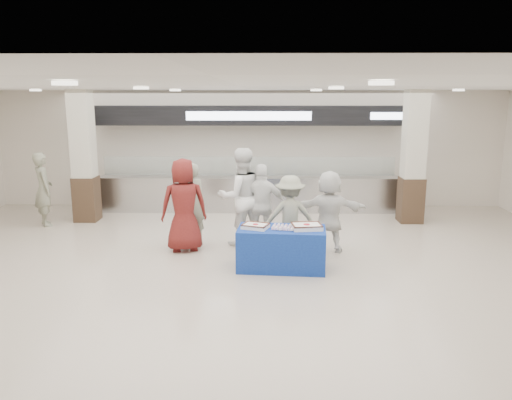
{
  "coord_description": "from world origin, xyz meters",
  "views": [
    {
      "loc": [
        0.4,
        -7.83,
        3.05
      ],
      "look_at": [
        0.24,
        1.6,
        1.08
      ],
      "focal_mm": 35.0,
      "sensor_mm": 36.0,
      "label": 1
    }
  ],
  "objects_px": {
    "civilian_maroon": "(184,205)",
    "chef_tall": "(241,197)",
    "soldier_b": "(290,216)",
    "chef_short": "(262,206)",
    "soldier_bg": "(43,189)",
    "civilian_white": "(329,211)",
    "soldier_a": "(191,204)",
    "cupcake_tray": "(283,227)",
    "display_table": "(281,249)",
    "sheet_cake_left": "(256,226)",
    "sheet_cake_right": "(307,226)"
  },
  "relations": [
    {
      "from": "cupcake_tray",
      "to": "civilian_maroon",
      "type": "distance_m",
      "value": 2.22
    },
    {
      "from": "civilian_white",
      "to": "soldier_bg",
      "type": "xyz_separation_m",
      "value": [
        -6.53,
        1.96,
        0.06
      ]
    },
    {
      "from": "civilian_maroon",
      "to": "chef_tall",
      "type": "distance_m",
      "value": 1.21
    },
    {
      "from": "sheet_cake_right",
      "to": "civilian_white",
      "type": "relative_size",
      "value": 0.34
    },
    {
      "from": "soldier_bg",
      "to": "sheet_cake_right",
      "type": "bearing_deg",
      "value": -152.09
    },
    {
      "from": "civilian_white",
      "to": "soldier_bg",
      "type": "bearing_deg",
      "value": -16.17
    },
    {
      "from": "display_table",
      "to": "soldier_b",
      "type": "height_order",
      "value": "soldier_b"
    },
    {
      "from": "soldier_a",
      "to": "civilian_white",
      "type": "bearing_deg",
      "value": 147.11
    },
    {
      "from": "cupcake_tray",
      "to": "civilian_white",
      "type": "xyz_separation_m",
      "value": [
        0.94,
        1.08,
        0.04
      ]
    },
    {
      "from": "chef_tall",
      "to": "chef_short",
      "type": "xyz_separation_m",
      "value": [
        0.44,
        -0.14,
        -0.15
      ]
    },
    {
      "from": "chef_tall",
      "to": "chef_short",
      "type": "height_order",
      "value": "chef_tall"
    },
    {
      "from": "cupcake_tray",
      "to": "civilian_white",
      "type": "distance_m",
      "value": 1.43
    },
    {
      "from": "sheet_cake_left",
      "to": "civilian_white",
      "type": "distance_m",
      "value": 1.77
    },
    {
      "from": "cupcake_tray",
      "to": "chef_tall",
      "type": "height_order",
      "value": "chef_tall"
    },
    {
      "from": "sheet_cake_right",
      "to": "soldier_b",
      "type": "relative_size",
      "value": 0.35
    },
    {
      "from": "cupcake_tray",
      "to": "soldier_bg",
      "type": "height_order",
      "value": "soldier_bg"
    },
    {
      "from": "soldier_b",
      "to": "civilian_white",
      "type": "distance_m",
      "value": 0.82
    },
    {
      "from": "sheet_cake_right",
      "to": "soldier_a",
      "type": "distance_m",
      "value": 2.73
    },
    {
      "from": "soldier_a",
      "to": "soldier_bg",
      "type": "xyz_separation_m",
      "value": [
        -3.73,
        1.52,
        0.02
      ]
    },
    {
      "from": "chef_tall",
      "to": "soldier_bg",
      "type": "xyz_separation_m",
      "value": [
        -4.77,
        1.49,
        -0.13
      ]
    },
    {
      "from": "chef_tall",
      "to": "civilian_maroon",
      "type": "bearing_deg",
      "value": 2.07
    },
    {
      "from": "sheet_cake_left",
      "to": "civilian_maroon",
      "type": "xyz_separation_m",
      "value": [
        -1.44,
        1.06,
        0.14
      ]
    },
    {
      "from": "sheet_cake_left",
      "to": "soldier_b",
      "type": "relative_size",
      "value": 0.33
    },
    {
      "from": "soldier_a",
      "to": "civilian_white",
      "type": "relative_size",
      "value": 1.05
    },
    {
      "from": "chef_tall",
      "to": "sheet_cake_right",
      "type": "bearing_deg",
      "value": 108.07
    },
    {
      "from": "sheet_cake_left",
      "to": "chef_short",
      "type": "relative_size",
      "value": 0.31
    },
    {
      "from": "soldier_bg",
      "to": "chef_tall",
      "type": "bearing_deg",
      "value": -142.55
    },
    {
      "from": "display_table",
      "to": "civilian_maroon",
      "type": "relative_size",
      "value": 0.83
    },
    {
      "from": "civilian_maroon",
      "to": "chef_short",
      "type": "distance_m",
      "value": 1.58
    },
    {
      "from": "cupcake_tray",
      "to": "chef_tall",
      "type": "bearing_deg",
      "value": 117.71
    },
    {
      "from": "display_table",
      "to": "sheet_cake_left",
      "type": "relative_size",
      "value": 2.95
    },
    {
      "from": "soldier_b",
      "to": "soldier_bg",
      "type": "height_order",
      "value": "soldier_bg"
    },
    {
      "from": "soldier_a",
      "to": "soldier_b",
      "type": "distance_m",
      "value": 2.13
    },
    {
      "from": "soldier_a",
      "to": "sheet_cake_left",
      "type": "bearing_deg",
      "value": 108.61
    },
    {
      "from": "soldier_b",
      "to": "chef_short",
      "type": "bearing_deg",
      "value": -52.72
    },
    {
      "from": "cupcake_tray",
      "to": "soldier_a",
      "type": "height_order",
      "value": "soldier_a"
    },
    {
      "from": "sheet_cake_right",
      "to": "soldier_bg",
      "type": "height_order",
      "value": "soldier_bg"
    },
    {
      "from": "sheet_cake_left",
      "to": "soldier_b",
      "type": "bearing_deg",
      "value": 50.65
    },
    {
      "from": "cupcake_tray",
      "to": "soldier_a",
      "type": "relative_size",
      "value": 0.22
    },
    {
      "from": "cupcake_tray",
      "to": "civilian_maroon",
      "type": "relative_size",
      "value": 0.21
    },
    {
      "from": "soldier_a",
      "to": "cupcake_tray",
      "type": "bearing_deg",
      "value": 116.69
    },
    {
      "from": "cupcake_tray",
      "to": "chef_tall",
      "type": "distance_m",
      "value": 1.77
    },
    {
      "from": "civilian_maroon",
      "to": "soldier_b",
      "type": "xyz_separation_m",
      "value": [
        2.08,
        -0.27,
        -0.15
      ]
    },
    {
      "from": "soldier_b",
      "to": "soldier_bg",
      "type": "relative_size",
      "value": 0.9
    },
    {
      "from": "sheet_cake_left",
      "to": "display_table",
      "type": "bearing_deg",
      "value": 0.17
    },
    {
      "from": "civilian_white",
      "to": "sheet_cake_left",
      "type": "bearing_deg",
      "value": 36.73
    },
    {
      "from": "sheet_cake_right",
      "to": "civilian_white",
      "type": "height_order",
      "value": "civilian_white"
    },
    {
      "from": "sheet_cake_left",
      "to": "soldier_a",
      "type": "bearing_deg",
      "value": 132.41
    },
    {
      "from": "soldier_a",
      "to": "soldier_b",
      "type": "height_order",
      "value": "soldier_a"
    },
    {
      "from": "display_table",
      "to": "soldier_a",
      "type": "xyz_separation_m",
      "value": [
        -1.83,
        1.49,
        0.49
      ]
    }
  ]
}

